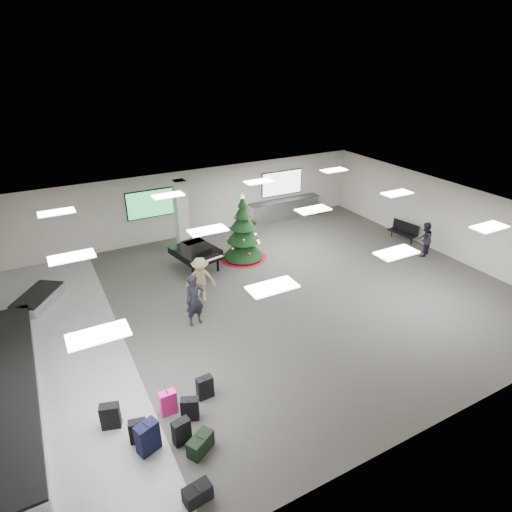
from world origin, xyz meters
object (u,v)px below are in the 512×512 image
service_counter (284,209)px  christmas_tree (243,237)px  baggage_carousel (22,365)px  pink_suitcase (168,402)px  potted_plant_right (316,206)px  traveler_b (201,279)px  traveler_a (195,300)px  potted_plant_left (254,219)px  traveler_bench (424,239)px  grand_piano (196,253)px  bench (404,230)px

service_counter → christmas_tree: (-4.06, -3.22, 0.46)m
baggage_carousel → pink_suitcase: pink_suitcase is taller
potted_plant_right → traveler_b: bearing=-148.7°
baggage_carousel → service_counter: service_counter is taller
christmas_tree → traveler_a: size_ratio=1.65×
service_counter → potted_plant_left: size_ratio=5.31×
potted_plant_left → potted_plant_right: 3.89m
traveler_a → traveler_b: traveler_a is taller
traveler_b → potted_plant_right: bearing=57.2°
christmas_tree → traveler_bench: christmas_tree is taller
service_counter → traveler_a: size_ratio=2.28×
service_counter → traveler_b: (-6.95, -5.57, 0.30)m
baggage_carousel → pink_suitcase: (3.16, -3.46, 0.11)m
baggage_carousel → traveler_bench: size_ratio=6.32×
baggage_carousel → grand_piano: (6.59, 3.41, 0.59)m
christmas_tree → grand_piano: size_ratio=1.31×
pink_suitcase → potted_plant_left: (7.76, 10.04, 0.06)m
pink_suitcase → traveler_a: bearing=58.2°
service_counter → pink_suitcase: service_counter is taller
bench → pink_suitcase: bearing=-167.0°
grand_piano → service_counter: bearing=15.6°
bench → potted_plant_left: bench is taller
grand_piano → traveler_a: traveler_a is taller
pink_suitcase → christmas_tree: 8.98m
christmas_tree → traveler_b: (-2.89, -2.35, -0.16)m
pink_suitcase → traveler_bench: bearing=14.7°
grand_piano → traveler_b: bearing=-119.6°
christmas_tree → traveler_b: bearing=-140.8°
grand_piano → traveler_b: size_ratio=1.33×
christmas_tree → traveler_b: size_ratio=1.74×
pink_suitcase → traveler_a: traveler_a is taller
traveler_bench → potted_plant_right: 6.66m
baggage_carousel → pink_suitcase: bearing=-47.6°
traveler_a → potted_plant_right: (9.64, 6.72, -0.43)m
bench → potted_plant_left: bearing=129.6°
baggage_carousel → bench: (16.35, 1.64, 0.29)m
baggage_carousel → service_counter: 14.50m
service_counter → traveler_a: bearing=-138.2°
christmas_tree → traveler_bench: (7.08, -3.50, -0.24)m
bench → traveler_b: traveler_b is taller
traveler_bench → bench: bearing=-132.3°
potted_plant_right → christmas_tree: bearing=-153.0°
service_counter → potted_plant_left: service_counter is taller
christmas_tree → grand_piano: (-2.19, -0.10, -0.20)m
traveler_a → traveler_b: 1.49m
christmas_tree → potted_plant_left: bearing=55.1°
traveler_bench → potted_plant_left: size_ratio=2.01×
pink_suitcase → potted_plant_right: size_ratio=0.73×
baggage_carousel → christmas_tree: (8.78, 3.52, 0.79)m
baggage_carousel → christmas_tree: size_ratio=3.31×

